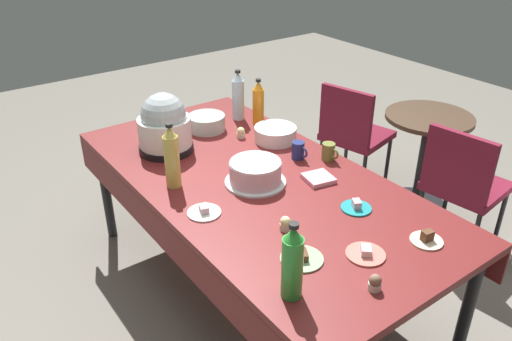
# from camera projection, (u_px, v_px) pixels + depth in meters

# --- Properties ---
(ground) EXTENTS (9.00, 9.00, 0.00)m
(ground) POSITION_uv_depth(u_px,v_px,m) (256.00, 289.00, 3.02)
(ground) COLOR slate
(potluck_table) EXTENTS (2.20, 1.10, 0.75)m
(potluck_table) POSITION_uv_depth(u_px,v_px,m) (256.00, 189.00, 2.69)
(potluck_table) COLOR maroon
(potluck_table) RESTS_ON ground
(frosted_layer_cake) EXTENTS (0.32, 0.32, 0.12)m
(frosted_layer_cake) POSITION_uv_depth(u_px,v_px,m) (255.00, 173.00, 2.59)
(frosted_layer_cake) COLOR silver
(frosted_layer_cake) RESTS_ON potluck_table
(slow_cooker) EXTENTS (0.31, 0.31, 0.35)m
(slow_cooker) POSITION_uv_depth(u_px,v_px,m) (164.00, 126.00, 2.88)
(slow_cooker) COLOR black
(slow_cooker) RESTS_ON potluck_table
(glass_salad_bowl) EXTENTS (0.23, 0.23, 0.10)m
(glass_salad_bowl) POSITION_uv_depth(u_px,v_px,m) (207.00, 123.00, 3.19)
(glass_salad_bowl) COLOR #B2C6BC
(glass_salad_bowl) RESTS_ON potluck_table
(ceramic_snack_bowl) EXTENTS (0.25, 0.25, 0.09)m
(ceramic_snack_bowl) POSITION_uv_depth(u_px,v_px,m) (275.00, 134.00, 3.05)
(ceramic_snack_bowl) COLOR silver
(ceramic_snack_bowl) RESTS_ON potluck_table
(dessert_plate_sage) EXTENTS (0.18, 0.18, 0.04)m
(dessert_plate_sage) POSITION_uv_depth(u_px,v_px,m) (302.00, 258.00, 2.07)
(dessert_plate_sage) COLOR #8CA87F
(dessert_plate_sage) RESTS_ON potluck_table
(dessert_plate_white) EXTENTS (0.16, 0.16, 0.04)m
(dessert_plate_white) POSITION_uv_depth(u_px,v_px,m) (204.00, 211.00, 2.37)
(dessert_plate_white) COLOR white
(dessert_plate_white) RESTS_ON potluck_table
(dessert_plate_teal) EXTENTS (0.15, 0.15, 0.05)m
(dessert_plate_teal) POSITION_uv_depth(u_px,v_px,m) (356.00, 207.00, 2.40)
(dessert_plate_teal) COLOR teal
(dessert_plate_teal) RESTS_ON potluck_table
(dessert_plate_cream) EXTENTS (0.14, 0.14, 0.05)m
(dessert_plate_cream) POSITION_uv_depth(u_px,v_px,m) (427.00, 239.00, 2.17)
(dessert_plate_cream) COLOR beige
(dessert_plate_cream) RESTS_ON potluck_table
(dessert_plate_coral) EXTENTS (0.16, 0.16, 0.04)m
(dessert_plate_coral) POSITION_uv_depth(u_px,v_px,m) (366.00, 253.00, 2.09)
(dessert_plate_coral) COLOR #E07266
(dessert_plate_coral) RESTS_ON potluck_table
(cupcake_cocoa) EXTENTS (0.05, 0.05, 0.07)m
(cupcake_cocoa) POSITION_uv_depth(u_px,v_px,m) (241.00, 133.00, 3.09)
(cupcake_cocoa) COLOR beige
(cupcake_cocoa) RESTS_ON potluck_table
(cupcake_lemon) EXTENTS (0.05, 0.05, 0.07)m
(cupcake_lemon) POSITION_uv_depth(u_px,v_px,m) (375.00, 283.00, 1.90)
(cupcake_lemon) COLOR beige
(cupcake_lemon) RESTS_ON potluck_table
(cupcake_rose) EXTENTS (0.05, 0.05, 0.07)m
(cupcake_rose) POSITION_uv_depth(u_px,v_px,m) (285.00, 224.00, 2.24)
(cupcake_rose) COLOR beige
(cupcake_rose) RESTS_ON potluck_table
(soda_bottle_water) EXTENTS (0.08, 0.08, 0.33)m
(soda_bottle_water) POSITION_uv_depth(u_px,v_px,m) (238.00, 97.00, 3.29)
(soda_bottle_water) COLOR silver
(soda_bottle_water) RESTS_ON potluck_table
(soda_bottle_orange_juice) EXTENTS (0.07, 0.07, 0.30)m
(soda_bottle_orange_juice) POSITION_uv_depth(u_px,v_px,m) (258.00, 103.00, 3.23)
(soda_bottle_orange_juice) COLOR orange
(soda_bottle_orange_juice) RESTS_ON potluck_table
(soda_bottle_lime_soda) EXTENTS (0.08, 0.08, 0.32)m
(soda_bottle_lime_soda) POSITION_uv_depth(u_px,v_px,m) (292.00, 263.00, 1.82)
(soda_bottle_lime_soda) COLOR green
(soda_bottle_lime_soda) RESTS_ON potluck_table
(soda_bottle_ginger_ale) EXTENTS (0.08, 0.08, 0.34)m
(soda_bottle_ginger_ale) POSITION_uv_depth(u_px,v_px,m) (172.00, 158.00, 2.52)
(soda_bottle_ginger_ale) COLOR gold
(soda_bottle_ginger_ale) RESTS_ON potluck_table
(coffee_mug_navy) EXTENTS (0.11, 0.07, 0.10)m
(coffee_mug_navy) POSITION_uv_depth(u_px,v_px,m) (298.00, 150.00, 2.84)
(coffee_mug_navy) COLOR navy
(coffee_mug_navy) RESTS_ON potluck_table
(coffee_mug_olive) EXTENTS (0.12, 0.07, 0.10)m
(coffee_mug_olive) POSITION_uv_depth(u_px,v_px,m) (329.00, 152.00, 2.83)
(coffee_mug_olive) COLOR olive
(coffee_mug_olive) RESTS_ON potluck_table
(paper_napkin_stack) EXTENTS (0.17, 0.17, 0.02)m
(paper_napkin_stack) POSITION_uv_depth(u_px,v_px,m) (318.00, 178.00, 2.64)
(paper_napkin_stack) COLOR pink
(paper_napkin_stack) RESTS_ON potluck_table
(maroon_chair_left) EXTENTS (0.53, 0.53, 0.85)m
(maroon_chair_left) POSITION_uv_depth(u_px,v_px,m) (353.00, 130.00, 3.83)
(maroon_chair_left) COLOR maroon
(maroon_chair_left) RESTS_ON ground
(maroon_chair_right) EXTENTS (0.49, 0.49, 0.85)m
(maroon_chair_right) POSITION_uv_depth(u_px,v_px,m) (463.00, 181.00, 3.16)
(maroon_chair_right) COLOR maroon
(maroon_chair_right) RESTS_ON ground
(round_cafe_table) EXTENTS (0.60, 0.60, 0.72)m
(round_cafe_table) POSITION_uv_depth(u_px,v_px,m) (425.00, 145.00, 3.60)
(round_cafe_table) COLOR #473323
(round_cafe_table) RESTS_ON ground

